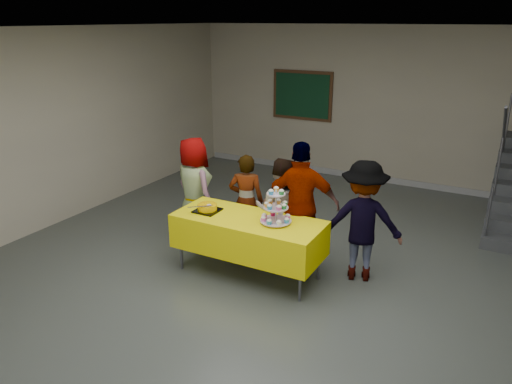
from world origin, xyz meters
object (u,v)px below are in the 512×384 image
schoolchild_a (194,189)px  noticeboard (302,95)px  schoolchild_d (301,206)px  cupcake_stand (276,210)px  schoolchild_b (246,201)px  schoolchild_c (280,211)px  schoolchild_e (363,221)px  bake_table (248,234)px  bear_cake (207,207)px

schoolchild_a → noticeboard: size_ratio=1.17×
schoolchild_d → cupcake_stand: bearing=58.0°
schoolchild_b → noticeboard: noticeboard is taller
schoolchild_c → noticeboard: 4.37m
schoolchild_d → schoolchild_e: schoolchild_d is taller
bake_table → schoolchild_e: (1.27, 0.60, 0.21)m
bear_cake → schoolchild_e: 1.95m
cupcake_stand → noticeboard: (-1.65, 4.54, 0.66)m
schoolchild_a → schoolchild_e: schoolchild_e is taller
schoolchild_a → schoolchild_c: schoolchild_a is taller
bear_cake → noticeboard: bearing=98.7°
bear_cake → schoolchild_a: 0.94m
schoolchild_a → noticeboard: bearing=-67.5°
bake_table → schoolchild_a: schoolchild_a is taller
schoolchild_a → noticeboard: noticeboard is taller
schoolchild_c → cupcake_stand: bearing=95.8°
cupcake_stand → schoolchild_e: size_ratio=0.29×
bake_table → cupcake_stand: 0.53m
bear_cake → schoolchild_c: size_ratio=0.25×
bake_table → schoolchild_c: size_ratio=1.31×
cupcake_stand → schoolchild_b: bearing=139.0°
cupcake_stand → schoolchild_e: bearing=32.6°
cupcake_stand → schoolchild_d: schoolchild_d is taller
bake_table → bear_cake: (-0.58, -0.05, 0.27)m
schoolchild_a → schoolchild_b: size_ratio=1.12×
bear_cake → schoolchild_e: bearing=19.3°
cupcake_stand → schoolchild_a: (-1.61, 0.59, -0.18)m
schoolchild_b → schoolchild_e: schoolchild_e is taller
schoolchild_e → schoolchild_b: bearing=-21.4°
bake_table → bear_cake: bearing=-175.5°
schoolchild_d → noticeboard: noticeboard is taller
schoolchild_b → schoolchild_e: (1.71, -0.13, 0.09)m
cupcake_stand → schoolchild_b: schoolchild_b is taller
bear_cake → schoolchild_d: schoolchild_d is taller
schoolchild_e → noticeboard: bearing=-74.3°
noticeboard → schoolchild_c: bearing=-70.0°
schoolchild_c → schoolchild_d: 0.31m
bake_table → bear_cake: size_ratio=5.25×
schoolchild_b → schoolchild_d: bearing=147.7°
bear_cake → schoolchild_d: size_ratio=0.21×
schoolchild_c → noticeboard: (-1.47, 4.02, 0.88)m
bake_table → schoolchild_d: (0.47, 0.54, 0.28)m
bear_cake → noticeboard: 4.72m
bear_cake → schoolchild_d: bearing=29.4°
bake_table → bear_cake: 0.64m
schoolchild_c → schoolchild_e: size_ratio=0.94×
schoolchild_a → noticeboard: (-0.04, 3.95, 0.84)m
schoolchild_a → schoolchild_c: 1.43m
bake_table → schoolchild_b: bearing=121.3°
cupcake_stand → schoolchild_e: 1.08m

